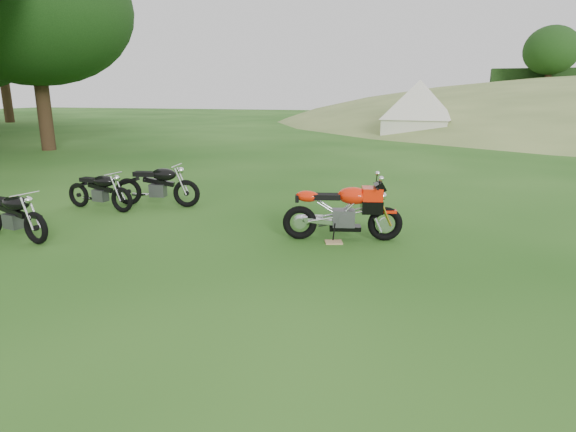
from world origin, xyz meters
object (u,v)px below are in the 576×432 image
(plywood_board, at_px, (334,242))
(vintage_moto_d, at_px, (157,184))
(vintage_moto_c, at_px, (99,190))
(tent_left, at_px, (418,110))
(vintage_moto_a, at_px, (11,214))
(sport_motorcycle, at_px, (343,207))

(plywood_board, distance_m, vintage_moto_d, 4.41)
(vintage_moto_c, height_order, vintage_moto_d, vintage_moto_d)
(vintage_moto_c, bearing_deg, vintage_moto_d, 40.12)
(vintage_moto_c, bearing_deg, plywood_board, -2.58)
(tent_left, bearing_deg, vintage_moto_a, -99.52)
(sport_motorcycle, bearing_deg, tent_left, 75.29)
(sport_motorcycle, relative_size, vintage_moto_d, 1.02)
(vintage_moto_a, relative_size, vintage_moto_d, 0.91)
(tent_left, bearing_deg, plywood_board, -86.04)
(sport_motorcycle, bearing_deg, vintage_moto_a, -176.90)
(vintage_moto_a, xyz_separation_m, vintage_moto_d, (1.01, 2.79, 0.04))
(sport_motorcycle, distance_m, tent_left, 19.57)
(vintage_moto_a, xyz_separation_m, vintage_moto_c, (0.05, 2.16, -0.01))
(vintage_moto_d, bearing_deg, vintage_moto_c, -154.32)
(vintage_moto_a, bearing_deg, plywood_board, 25.76)
(sport_motorcycle, bearing_deg, plywood_board, -126.87)
(sport_motorcycle, relative_size, plywood_board, 6.82)
(plywood_board, bearing_deg, vintage_moto_c, 170.42)
(sport_motorcycle, distance_m, vintage_moto_d, 4.40)
(vintage_moto_c, bearing_deg, tent_left, 80.10)
(vintage_moto_a, xyz_separation_m, tent_left, (5.79, 21.06, 0.99))
(sport_motorcycle, relative_size, vintage_moto_c, 1.15)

